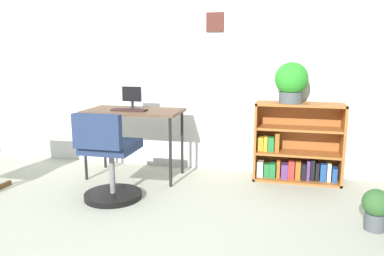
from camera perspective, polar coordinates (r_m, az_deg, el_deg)
ground_plane at (r=2.75m, az=-17.75°, el=-17.73°), size 6.24×6.24×0.00m
wall_back at (r=4.39m, az=-3.84°, el=9.19°), size 5.20×0.12×2.32m
desk at (r=4.04m, az=-8.64°, el=1.80°), size 1.00×0.52×0.72m
monitor at (r=4.07m, az=-8.91°, el=4.44°), size 0.21×0.14×0.24m
keyboard at (r=3.95m, az=-9.31°, el=2.67°), size 0.36×0.13×0.02m
office_chair at (r=3.47m, az=-12.25°, el=-4.94°), size 0.52×0.55×0.82m
bookshelf_low at (r=4.10m, az=15.23°, el=-2.73°), size 0.88×0.30×0.81m
potted_plant_on_shelf at (r=3.94m, az=14.57°, el=6.73°), size 0.33×0.33×0.41m
potted_plant_floor at (r=3.20m, az=25.68°, el=-10.60°), size 0.20×0.20×0.32m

